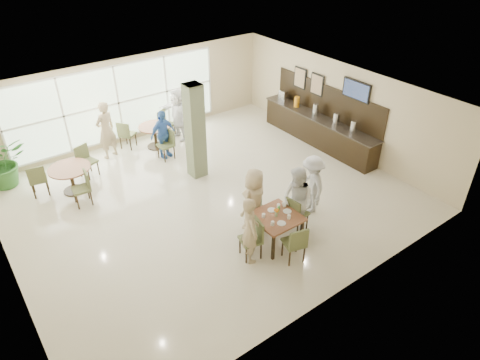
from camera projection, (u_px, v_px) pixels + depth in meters
ground at (208, 197)px, 11.77m from camera, size 10.00×10.00×0.00m
room_shell at (206, 142)px, 10.85m from camera, size 10.00×10.00×10.00m
window_bank at (118, 103)px, 13.78m from camera, size 7.00×0.04×7.00m
column at (195, 132)px, 12.02m from camera, size 0.45×0.45×2.80m
main_table at (276, 219)px, 9.86m from camera, size 1.03×1.03×0.75m
round_table_left at (70, 173)px, 11.72m from camera, size 1.13×1.13×0.75m
round_table_right at (155, 131)px, 13.94m from camera, size 1.03×1.03×0.75m
chairs_main_table at (275, 226)px, 9.95m from camera, size 2.04×1.90×0.95m
chairs_table_left at (69, 176)px, 11.78m from camera, size 1.97×1.83×0.95m
chairs_table_right at (153, 134)px, 13.95m from camera, size 2.03×1.97×0.95m
tabletop_clutter at (277, 214)px, 9.79m from camera, size 0.74×0.71×0.21m
buffet_counter at (319, 128)px, 14.16m from camera, size 0.64×4.70×1.95m
wall_tv at (356, 90)px, 12.67m from camera, size 0.06×1.00×0.58m
framed_art_a at (317, 85)px, 13.92m from camera, size 0.05×0.55×0.70m
framed_art_b at (300, 78)px, 14.46m from camera, size 0.05×0.55×0.70m
potted_plant at (2, 162)px, 11.91m from camera, size 1.45×1.45×1.46m
teen_left at (250, 230)px, 9.30m from camera, size 0.57×0.69×1.64m
teen_far at (254, 200)px, 10.22m from camera, size 0.90×0.67×1.66m
teen_right at (297, 201)px, 10.10m from camera, size 0.71×0.88×1.74m
teen_standing at (312, 184)px, 10.85m from camera, size 0.94×1.18×1.59m
adult_a at (163, 134)px, 13.26m from camera, size 1.00×0.69×1.56m
adult_b at (178, 114)px, 14.30m from camera, size 0.83×1.68×1.76m
adult_standing at (106, 130)px, 13.18m from camera, size 0.78×0.64×1.85m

